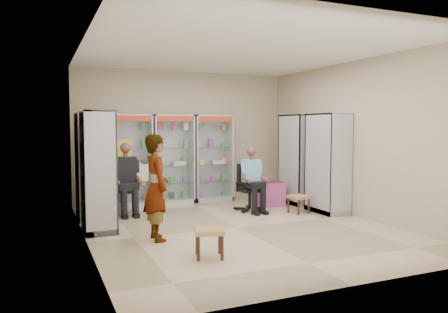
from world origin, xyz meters
name	(u,v)px	position (x,y,z in m)	size (l,w,h in m)	color
floor	(238,227)	(0.00, 0.00, 0.00)	(6.00, 6.00, 0.00)	tan
room_shell	(238,113)	(0.00, 0.00, 1.97)	(5.02, 6.02, 3.01)	tan
cabinet_back_left	(130,161)	(-1.30, 2.73, 1.00)	(0.90, 0.50, 2.00)	#AAADB1
cabinet_back_mid	(173,159)	(-0.35, 2.73, 1.00)	(0.90, 0.50, 2.00)	silver
cabinet_back_right	(212,158)	(0.60, 2.73, 1.00)	(0.90, 0.50, 2.00)	#9EA0A5
cabinet_right_far	(298,159)	(2.23, 1.60, 1.00)	(0.50, 0.90, 2.00)	#9EA0A5
cabinet_right_near	(328,163)	(2.23, 0.50, 1.00)	(0.50, 0.90, 2.00)	silver
cabinet_left_far	(91,166)	(-2.23, 1.80, 1.00)	(0.50, 0.90, 2.00)	#AAACB1
cabinet_left_near	(98,171)	(-2.23, 0.70, 1.00)	(0.50, 0.90, 2.00)	silver
wooden_chair	(125,190)	(-1.55, 2.00, 0.47)	(0.42, 0.42, 0.94)	#312113
seated_customer	(126,180)	(-1.55, 1.95, 0.67)	(0.44, 0.60, 1.34)	black
office_chair	(250,187)	(0.86, 1.26, 0.49)	(0.53, 0.53, 0.97)	black
seated_shopkeeper	(251,181)	(0.86, 1.21, 0.62)	(0.41, 0.57, 1.24)	#73A2E5
pink_trunk	(271,194)	(1.56, 1.63, 0.26)	(0.54, 0.52, 0.52)	#AA4483
tea_glass	(270,180)	(1.55, 1.66, 0.57)	(0.07, 0.07, 0.10)	#531C07
woven_stool_a	(299,204)	(1.65, 0.65, 0.18)	(0.36, 0.36, 0.36)	#9F8743
woven_stool_b	(209,243)	(-1.07, -1.40, 0.19)	(0.39, 0.39, 0.39)	#8F623C
standing_man	(157,187)	(-1.49, -0.25, 0.81)	(0.59, 0.39, 1.63)	#98989A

